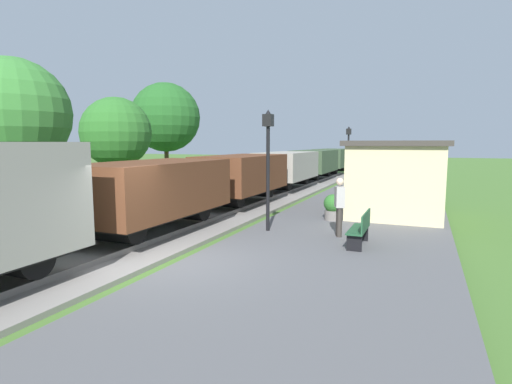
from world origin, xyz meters
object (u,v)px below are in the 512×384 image
object	(u,v)px
freight_train	(263,172)
tree_trackside_far	(116,133)
tree_trackside_mid	(13,114)
lamp_post_far	(348,145)
person_waiting	(339,205)
bench_near_hut	(361,228)
station_hut	(398,176)
potted_planter	(333,207)
lamp_post_near	(268,148)
tree_field_left	(166,118)

from	to	relation	value
freight_train	tree_trackside_far	size ratio (longest dim) A/B	7.63
tree_trackside_mid	lamp_post_far	bearing A→B (deg)	62.46
person_waiting	tree_trackside_mid	world-z (taller)	tree_trackside_mid
bench_near_hut	lamp_post_far	size ratio (longest dim) A/B	0.41
station_hut	potted_planter	xyz separation A→B (m)	(-1.98, -2.70, -0.93)
freight_train	lamp_post_far	world-z (taller)	lamp_post_far
freight_train	person_waiting	size ratio (longest dim) A/B	22.92
tree_trackside_mid	lamp_post_near	bearing A→B (deg)	13.51
lamp_post_near	tree_trackside_mid	xyz separation A→B (m)	(-8.32, -2.00, 1.11)
tree_trackside_mid	station_hut	bearing A→B (deg)	31.39
station_hut	person_waiting	world-z (taller)	station_hut
bench_near_hut	lamp_post_near	distance (m)	3.69
person_waiting	lamp_post_far	world-z (taller)	lamp_post_far
tree_field_left	tree_trackside_far	bearing A→B (deg)	-74.79
person_waiting	lamp_post_near	world-z (taller)	lamp_post_near
tree_trackside_mid	tree_field_left	xyz separation A→B (m)	(-2.93, 12.84, 0.65)
station_hut	bench_near_hut	distance (m)	6.11
person_waiting	potted_planter	world-z (taller)	person_waiting
lamp_post_far	tree_trackside_far	bearing A→B (deg)	-133.80
potted_planter	lamp_post_far	xyz separation A→B (m)	(-1.49, 11.46, 2.08)
station_hut	tree_trackside_far	distance (m)	13.06
potted_planter	lamp_post_near	xyz separation A→B (m)	(-1.49, -2.49, 2.08)
freight_train	tree_trackside_mid	bearing A→B (deg)	-116.60
station_hut	person_waiting	bearing A→B (deg)	-104.04
lamp_post_near	lamp_post_far	bearing A→B (deg)	90.00
lamp_post_far	tree_field_left	distance (m)	11.80
freight_train	tree_trackside_mid	size ratio (longest dim) A/B	6.80
lamp_post_far	lamp_post_near	bearing A→B (deg)	-90.00
bench_near_hut	potted_planter	size ratio (longest dim) A/B	1.64
potted_planter	tree_field_left	size ratio (longest dim) A/B	0.13
lamp_post_far	tree_field_left	world-z (taller)	tree_field_left
tree_trackside_far	tree_field_left	bearing A→B (deg)	105.21
potted_planter	lamp_post_far	size ratio (longest dim) A/B	0.25
lamp_post_near	tree_trackside_far	world-z (taller)	tree_trackside_far
tree_trackside_mid	tree_trackside_far	world-z (taller)	tree_trackside_mid
tree_trackside_mid	potted_planter	bearing A→B (deg)	24.59
station_hut	tree_trackside_mid	xyz separation A→B (m)	(-11.79, -7.19, 2.26)
person_waiting	lamp_post_far	size ratio (longest dim) A/B	0.46
bench_near_hut	tree_trackside_far	size ratio (longest dim) A/B	0.29
lamp_post_near	station_hut	bearing A→B (deg)	56.26
freight_train	bench_near_hut	size ratio (longest dim) A/B	26.13
freight_train	potted_planter	bearing A→B (deg)	-48.62
freight_train	potted_planter	world-z (taller)	freight_train
bench_near_hut	tree_field_left	world-z (taller)	tree_field_left
bench_near_hut	tree_trackside_far	world-z (taller)	tree_trackside_far
person_waiting	tree_trackside_far	size ratio (longest dim) A/B	0.33
bench_near_hut	lamp_post_far	xyz separation A→B (m)	(-2.94, 14.77, 2.08)
station_hut	lamp_post_far	xyz separation A→B (m)	(-3.47, 8.76, 1.15)
freight_train	tree_trackside_mid	xyz separation A→B (m)	(-4.99, -9.96, 2.46)
freight_train	station_hut	size ratio (longest dim) A/B	6.76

